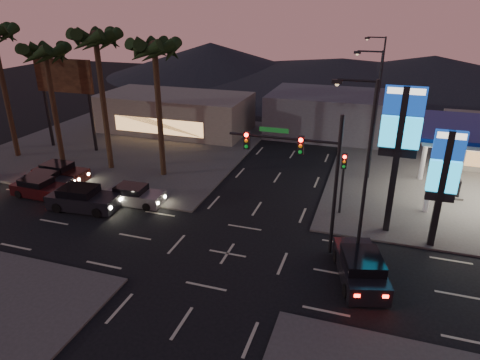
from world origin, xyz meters
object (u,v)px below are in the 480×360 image
(car_lane_a_front, at_px, (83,199))
(car_lane_a_mid, at_px, (39,188))
(traffic_signal_mast, at_px, (305,163))
(car_lane_b_rear, at_px, (60,173))
(pylon_sign_tall, at_px, (400,132))
(car_lane_b_front, at_px, (134,195))
(pylon_sign_short, at_px, (444,172))
(car_lane_b_mid, at_px, (46,181))
(suv_station, at_px, (360,268))

(car_lane_a_front, bearing_deg, car_lane_a_mid, 170.02)
(traffic_signal_mast, xyz_separation_m, car_lane_b_rear, (-20.05, 4.02, -4.56))
(car_lane_b_rear, bearing_deg, pylon_sign_tall, -1.16)
(pylon_sign_tall, relative_size, car_lane_a_front, 1.80)
(pylon_sign_tall, height_order, traffic_signal_mast, pylon_sign_tall)
(car_lane_b_front, bearing_deg, car_lane_b_rear, 166.33)
(pylon_sign_tall, xyz_separation_m, traffic_signal_mast, (-4.74, -3.51, -1.17))
(traffic_signal_mast, xyz_separation_m, car_lane_b_front, (-12.20, 2.10, -4.60))
(car_lane_a_front, xyz_separation_m, car_lane_b_rear, (-4.94, 3.72, -0.07))
(pylon_sign_tall, height_order, car_lane_b_rear, pylon_sign_tall)
(car_lane_b_front, bearing_deg, traffic_signal_mast, -9.79)
(pylon_sign_short, bearing_deg, car_lane_b_front, -178.80)
(traffic_signal_mast, distance_m, car_lane_b_rear, 20.95)
(pylon_sign_short, relative_size, car_lane_b_mid, 1.67)
(car_lane_a_mid, relative_size, suv_station, 0.83)
(car_lane_a_front, bearing_deg, pylon_sign_short, 5.67)
(suv_station, bearing_deg, pylon_sign_short, 51.65)
(pylon_sign_tall, relative_size, car_lane_b_rear, 2.03)
(pylon_sign_short, xyz_separation_m, car_lane_b_rear, (-27.30, 1.50, -3.99))
(car_lane_b_rear, bearing_deg, car_lane_b_mid, -86.69)
(car_lane_a_front, height_order, car_lane_b_mid, car_lane_a_front)
(car_lane_a_mid, distance_m, car_lane_b_mid, 1.31)
(traffic_signal_mast, relative_size, suv_station, 1.57)
(car_lane_b_front, relative_size, suv_station, 0.82)
(car_lane_a_mid, bearing_deg, traffic_signal_mast, -3.12)
(car_lane_a_mid, height_order, car_lane_b_rear, car_lane_b_rear)
(pylon_sign_short, height_order, car_lane_a_front, pylon_sign_short)
(traffic_signal_mast, relative_size, car_lane_b_front, 1.90)
(pylon_sign_tall, distance_m, car_lane_b_front, 17.95)
(car_lane_b_mid, distance_m, car_lane_b_rear, 1.74)
(pylon_sign_tall, distance_m, pylon_sign_short, 3.20)
(pylon_sign_short, height_order, car_lane_b_rear, pylon_sign_short)
(pylon_sign_tall, xyz_separation_m, suv_station, (-1.22, -5.70, -5.65))
(pylon_sign_tall, height_order, car_lane_a_front, pylon_sign_tall)
(pylon_sign_tall, bearing_deg, car_lane_a_front, -170.79)
(car_lane_a_front, bearing_deg, pylon_sign_tall, 9.21)
(pylon_sign_tall, relative_size, pylon_sign_short, 1.29)
(pylon_sign_short, height_order, suv_station, pylon_sign_short)
(car_lane_a_mid, relative_size, car_lane_b_front, 1.01)
(car_lane_a_mid, bearing_deg, suv_station, -8.05)
(car_lane_b_mid, bearing_deg, pylon_sign_short, 0.49)
(car_lane_a_front, distance_m, car_lane_b_front, 3.43)
(car_lane_b_mid, bearing_deg, car_lane_a_mid, -68.93)
(traffic_signal_mast, bearing_deg, pylon_sign_short, 19.13)
(pylon_sign_short, distance_m, car_lane_b_rear, 27.63)
(car_lane_a_mid, bearing_deg, car_lane_b_front, 8.14)
(car_lane_a_front, bearing_deg, car_lane_b_mid, 157.68)
(pylon_sign_short, xyz_separation_m, car_lane_a_mid, (-26.73, -1.45, -4.02))
(pylon_sign_tall, distance_m, suv_station, 8.12)
(car_lane_a_front, height_order, car_lane_b_rear, car_lane_a_front)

